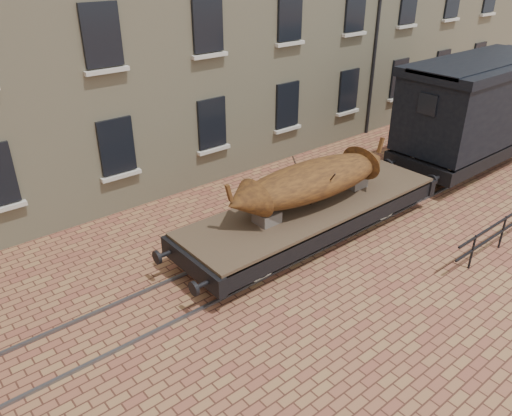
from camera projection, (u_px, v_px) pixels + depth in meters
ground at (287, 247)px, 14.06m from camera, size 90.00×90.00×0.00m
rail_track at (287, 247)px, 14.05m from camera, size 30.00×1.52×0.06m
flatcar_wagon at (313, 210)px, 14.21m from camera, size 9.27×2.51×1.40m
iron_boat at (312, 180)px, 13.70m from camera, size 5.69×1.79×1.40m
goods_van at (479, 101)px, 18.22m from camera, size 7.81×2.85×4.04m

